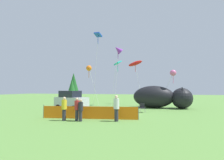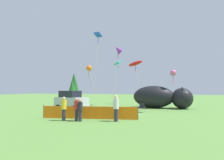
{
  "view_description": "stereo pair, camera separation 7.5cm",
  "coord_description": "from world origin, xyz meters",
  "px_view_note": "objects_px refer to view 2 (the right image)",
  "views": [
    {
      "loc": [
        4.35,
        -17.16,
        2.38
      ],
      "look_at": [
        -0.95,
        3.02,
        3.45
      ],
      "focal_mm": 28.0,
      "sensor_mm": 36.0,
      "label": 1
    },
    {
      "loc": [
        4.42,
        -17.14,
        2.38
      ],
      "look_at": [
        -0.95,
        3.02,
        3.45
      ],
      "focal_mm": 28.0,
      "sensor_mm": 36.0,
      "label": 2
    }
  ],
  "objects_px": {
    "spectator_in_red_shirt": "(80,109)",
    "kite_pink_octopus": "(173,73)",
    "folding_chair": "(142,107)",
    "kite_red_lizard": "(135,64)",
    "kite_teal_diamond": "(118,64)",
    "kite_blue_box": "(98,36)",
    "inflatable_cat": "(161,98)",
    "spectator_in_green_shirt": "(116,107)",
    "parked_car": "(71,101)",
    "kite_orange_flower": "(89,68)",
    "spectator_in_yellow_shirt": "(64,108)",
    "kite_purple_delta": "(118,50)",
    "spectator_in_white_shirt": "(77,108)"
  },
  "relations": [
    {
      "from": "spectator_in_green_shirt",
      "to": "kite_blue_box",
      "type": "height_order",
      "value": "kite_blue_box"
    },
    {
      "from": "spectator_in_green_shirt",
      "to": "kite_orange_flower",
      "type": "relative_size",
      "value": 0.35
    },
    {
      "from": "parked_car",
      "to": "kite_red_lizard",
      "type": "bearing_deg",
      "value": 77.36
    },
    {
      "from": "parked_car",
      "to": "kite_blue_box",
      "type": "height_order",
      "value": "kite_blue_box"
    },
    {
      "from": "folding_chair",
      "to": "spectator_in_yellow_shirt",
      "type": "xyz_separation_m",
      "value": [
        -5.29,
        -6.21,
        0.44
      ]
    },
    {
      "from": "spectator_in_red_shirt",
      "to": "kite_orange_flower",
      "type": "relative_size",
      "value": 0.29
    },
    {
      "from": "spectator_in_red_shirt",
      "to": "kite_pink_octopus",
      "type": "bearing_deg",
      "value": 55.1
    },
    {
      "from": "spectator_in_green_shirt",
      "to": "kite_red_lizard",
      "type": "xyz_separation_m",
      "value": [
        -0.45,
        15.07,
        5.39
      ]
    },
    {
      "from": "kite_pink_octopus",
      "to": "kite_orange_flower",
      "type": "distance_m",
      "value": 10.77
    },
    {
      "from": "spectator_in_green_shirt",
      "to": "kite_teal_diamond",
      "type": "bearing_deg",
      "value": 102.34
    },
    {
      "from": "kite_red_lizard",
      "to": "spectator_in_red_shirt",
      "type": "bearing_deg",
      "value": -97.6
    },
    {
      "from": "spectator_in_green_shirt",
      "to": "spectator_in_yellow_shirt",
      "type": "bearing_deg",
      "value": -169.22
    },
    {
      "from": "kite_purple_delta",
      "to": "kite_orange_flower",
      "type": "bearing_deg",
      "value": -165.8
    },
    {
      "from": "spectator_in_yellow_shirt",
      "to": "kite_teal_diamond",
      "type": "distance_m",
      "value": 13.98
    },
    {
      "from": "folding_chair",
      "to": "spectator_in_white_shirt",
      "type": "bearing_deg",
      "value": -52.57
    },
    {
      "from": "parked_car",
      "to": "kite_red_lizard",
      "type": "distance_m",
      "value": 12.8
    },
    {
      "from": "kite_blue_box",
      "to": "kite_orange_flower",
      "type": "xyz_separation_m",
      "value": [
        -1.06,
        -0.55,
        -4.43
      ]
    },
    {
      "from": "folding_chair",
      "to": "kite_red_lizard",
      "type": "distance_m",
      "value": 11.42
    },
    {
      "from": "inflatable_cat",
      "to": "spectator_in_green_shirt",
      "type": "height_order",
      "value": "inflatable_cat"
    },
    {
      "from": "spectator_in_red_shirt",
      "to": "kite_pink_octopus",
      "type": "relative_size",
      "value": 0.34
    },
    {
      "from": "kite_red_lizard",
      "to": "parked_car",
      "type": "bearing_deg",
      "value": -120.69
    },
    {
      "from": "parked_car",
      "to": "spectator_in_white_shirt",
      "type": "bearing_deg",
      "value": -40.18
    },
    {
      "from": "kite_pink_octopus",
      "to": "kite_teal_diamond",
      "type": "bearing_deg",
      "value": 162.63
    },
    {
      "from": "spectator_in_white_shirt",
      "to": "spectator_in_green_shirt",
      "type": "distance_m",
      "value": 2.97
    },
    {
      "from": "spectator_in_green_shirt",
      "to": "parked_car",
      "type": "bearing_deg",
      "value": 141.52
    },
    {
      "from": "inflatable_cat",
      "to": "kite_teal_diamond",
      "type": "bearing_deg",
      "value": 163.64
    },
    {
      "from": "folding_chair",
      "to": "spectator_in_yellow_shirt",
      "type": "height_order",
      "value": "spectator_in_yellow_shirt"
    },
    {
      "from": "inflatable_cat",
      "to": "spectator_in_white_shirt",
      "type": "height_order",
      "value": "inflatable_cat"
    },
    {
      "from": "spectator_in_red_shirt",
      "to": "spectator_in_green_shirt",
      "type": "bearing_deg",
      "value": 14.68
    },
    {
      "from": "parked_car",
      "to": "kite_purple_delta",
      "type": "bearing_deg",
      "value": 67.4
    },
    {
      "from": "folding_chair",
      "to": "kite_pink_octopus",
      "type": "xyz_separation_m",
      "value": [
        3.38,
        4.4,
        3.8
      ]
    },
    {
      "from": "spectator_in_red_shirt",
      "to": "spectator_in_white_shirt",
      "type": "relative_size",
      "value": 0.94
    },
    {
      "from": "spectator_in_yellow_shirt",
      "to": "kite_blue_box",
      "type": "xyz_separation_m",
      "value": [
        -0.98,
        10.35,
        8.6
      ]
    },
    {
      "from": "kite_red_lizard",
      "to": "kite_teal_diamond",
      "type": "height_order",
      "value": "kite_red_lizard"
    },
    {
      "from": "parked_car",
      "to": "spectator_in_white_shirt",
      "type": "xyz_separation_m",
      "value": [
        3.46,
        -5.58,
        -0.13
      ]
    },
    {
      "from": "kite_purple_delta",
      "to": "spectator_in_yellow_shirt",
      "type": "bearing_deg",
      "value": -99.16
    },
    {
      "from": "inflatable_cat",
      "to": "spectator_in_red_shirt",
      "type": "bearing_deg",
      "value": -115.78
    },
    {
      "from": "kite_teal_diamond",
      "to": "kite_blue_box",
      "type": "xyz_separation_m",
      "value": [
        -2.18,
        -2.6,
        3.48
      ]
    },
    {
      "from": "parked_car",
      "to": "kite_teal_diamond",
      "type": "bearing_deg",
      "value": 80.6
    },
    {
      "from": "parked_car",
      "to": "kite_purple_delta",
      "type": "xyz_separation_m",
      "value": [
        4.25,
        4.95,
        6.59
      ]
    },
    {
      "from": "kite_pink_octopus",
      "to": "kite_orange_flower",
      "type": "height_order",
      "value": "kite_orange_flower"
    },
    {
      "from": "spectator_in_red_shirt",
      "to": "spectator_in_yellow_shirt",
      "type": "relative_size",
      "value": 0.9
    },
    {
      "from": "spectator_in_yellow_shirt",
      "to": "spectator_in_white_shirt",
      "type": "distance_m",
      "value": 0.97
    },
    {
      "from": "spectator_in_red_shirt",
      "to": "kite_orange_flower",
      "type": "height_order",
      "value": "kite_orange_flower"
    },
    {
      "from": "kite_red_lizard",
      "to": "kite_blue_box",
      "type": "relative_size",
      "value": 0.7
    },
    {
      "from": "spectator_in_red_shirt",
      "to": "spectator_in_white_shirt",
      "type": "xyz_separation_m",
      "value": [
        -0.38,
        0.16,
        0.06
      ]
    },
    {
      "from": "spectator_in_green_shirt",
      "to": "kite_teal_diamond",
      "type": "xyz_separation_m",
      "value": [
        -2.67,
        12.22,
        5.05
      ]
    },
    {
      "from": "parked_car",
      "to": "spectator_in_red_shirt",
      "type": "xyz_separation_m",
      "value": [
        3.83,
        -5.74,
        -0.18
      ]
    },
    {
      "from": "folding_chair",
      "to": "kite_pink_octopus",
      "type": "height_order",
      "value": "kite_pink_octopus"
    },
    {
      "from": "kite_purple_delta",
      "to": "kite_red_lizard",
      "type": "bearing_deg",
      "value": 71.55
    }
  ]
}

